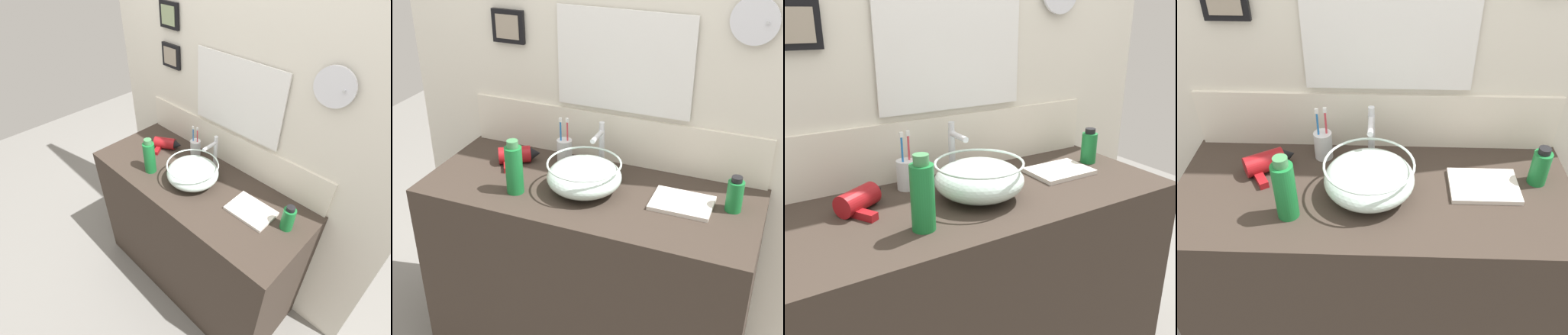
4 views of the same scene
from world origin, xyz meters
TOP-DOWN VIEW (x-y plane):
  - vanity_counter at (0.00, 0.00)m, footprint 1.33×0.55m
  - back_panel at (-0.00, 0.30)m, footprint 1.92×0.10m
  - glass_bowl_sink at (-0.01, -0.01)m, footprint 0.29×0.29m
  - faucet at (-0.01, 0.16)m, footprint 0.02×0.12m
  - hair_drier at (-0.37, 0.10)m, footprint 0.19×0.19m
  - toothbrush_cup at (-0.19, 0.18)m, footprint 0.06×0.06m
  - soap_dispenser at (-0.26, -0.12)m, footprint 0.07×0.07m
  - lotion_bottle at (0.55, 0.07)m, footprint 0.06×0.06m
  - hand_towel at (0.36, 0.03)m, footprint 0.23×0.17m

SIDE VIEW (x-z plane):
  - vanity_counter at x=0.00m, z-range 0.00..0.93m
  - hand_towel at x=0.36m, z-range 0.93..0.95m
  - hair_drier at x=-0.37m, z-range 0.93..1.01m
  - toothbrush_cup at x=-0.19m, z-range 0.89..1.09m
  - lotion_bottle at x=0.55m, z-range 0.93..1.07m
  - glass_bowl_sink at x=-0.01m, z-range 0.94..1.06m
  - soap_dispenser at x=-0.26m, z-range 0.93..1.15m
  - faucet at x=-0.01m, z-range 0.95..1.17m
  - back_panel at x=0.00m, z-range 0.00..2.54m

